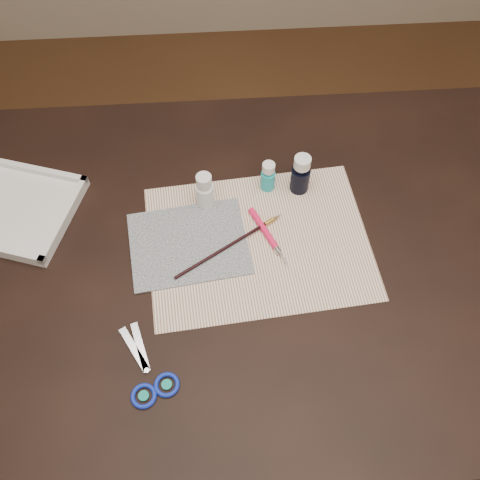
{
  "coord_description": "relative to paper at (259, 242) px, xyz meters",
  "views": [
    {
      "loc": [
        -0.04,
        -0.56,
        1.68
      ],
      "look_at": [
        0.0,
        0.0,
        0.8
      ],
      "focal_mm": 40.0,
      "sensor_mm": 36.0,
      "label": 1
    }
  ],
  "objects": [
    {
      "name": "canvas",
      "position": [
        -0.14,
        0.0,
        0.0
      ],
      "size": [
        0.26,
        0.22,
        0.0
      ],
      "primitive_type": "cube",
      "rotation": [
        0.0,
        0.0,
        0.12
      ],
      "color": "black",
      "rests_on": "paper"
    },
    {
      "name": "paintbrush",
      "position": [
        -0.06,
        -0.01,
        0.01
      ],
      "size": [
        0.23,
        0.15,
        0.01
      ],
      "primitive_type": null,
      "rotation": [
        0.0,
        0.0,
        0.55
      ],
      "color": "black",
      "rests_on": "canvas"
    },
    {
      "name": "table",
      "position": [
        -0.04,
        -0.02,
        -0.38
      ],
      "size": [
        1.3,
        0.9,
        0.75
      ],
      "primitive_type": "cube",
      "color": "black",
      "rests_on": "ground"
    },
    {
      "name": "paint_bottle_navy",
      "position": [
        0.1,
        0.13,
        0.05
      ],
      "size": [
        0.05,
        0.05,
        0.1
      ],
      "primitive_type": "cylinder",
      "rotation": [
        0.0,
        0.0,
        -0.41
      ],
      "color": "black",
      "rests_on": "table"
    },
    {
      "name": "scissors",
      "position": [
        -0.23,
        -0.25,
        0.0
      ],
      "size": [
        0.17,
        0.2,
        0.01
      ],
      "primitive_type": null,
      "rotation": [
        0.0,
        0.0,
        2.1
      ],
      "color": "silver",
      "rests_on": "table"
    },
    {
      "name": "craft_knife",
      "position": [
        0.02,
        0.0,
        0.01
      ],
      "size": [
        0.08,
        0.15,
        0.01
      ],
      "primitive_type": null,
      "rotation": [
        0.0,
        0.0,
        -1.15
      ],
      "color": "#FE1954",
      "rests_on": "paper"
    },
    {
      "name": "paint_bottle_white",
      "position": [
        -0.11,
        0.11,
        0.04
      ],
      "size": [
        0.04,
        0.04,
        0.09
      ],
      "primitive_type": "cylinder",
      "rotation": [
        0.0,
        0.0,
        -0.24
      ],
      "color": "white",
      "rests_on": "table"
    },
    {
      "name": "paper",
      "position": [
        0.0,
        0.0,
        0.0
      ],
      "size": [
        0.48,
        0.38,
        0.0
      ],
      "primitive_type": "cube",
      "rotation": [
        0.0,
        0.0,
        0.09
      ],
      "color": "white",
      "rests_on": "table"
    },
    {
      "name": "ground",
      "position": [
        -0.04,
        -0.02,
        -0.76
      ],
      "size": [
        3.5,
        3.5,
        0.02
      ],
      "primitive_type": "cube",
      "color": "#422614",
      "rests_on": "ground"
    },
    {
      "name": "paint_bottle_cyan",
      "position": [
        0.03,
        0.14,
        0.04
      ],
      "size": [
        0.03,
        0.03,
        0.08
      ],
      "primitive_type": "cylinder",
      "rotation": [
        0.0,
        0.0,
        0.06
      ],
      "color": "#1FAFB8",
      "rests_on": "table"
    },
    {
      "name": "palette_tray",
      "position": [
        -0.5,
        0.11,
        0.01
      ],
      "size": [
        0.28,
        0.28,
        0.03
      ],
      "primitive_type": "cube",
      "rotation": [
        0.0,
        0.0,
        -0.32
      ],
      "color": "white",
      "rests_on": "table"
    }
  ]
}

